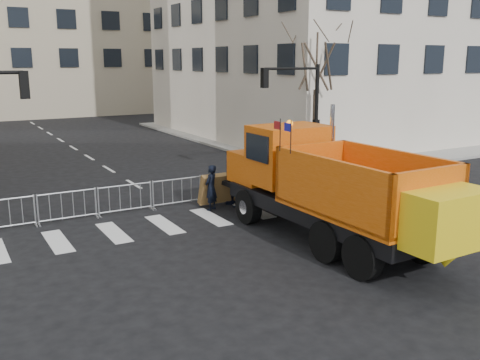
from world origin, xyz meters
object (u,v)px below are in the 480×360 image
cop_c (232,179)px  newspaper_box (314,176)px  cop_a (211,188)px  plow_truck (333,185)px  cop_b (238,187)px

cop_c → newspaper_box: 4.04m
cop_a → cop_c: 1.22m
plow_truck → cop_c: plow_truck is taller
cop_a → cop_c: cop_c is taller
newspaper_box → plow_truck: bearing=-104.4°
cop_b → cop_c: cop_c is taller
cop_a → cop_c: (1.14, 0.44, 0.11)m
cop_b → cop_a: bearing=8.0°
cop_b → cop_c: 0.61m
cop_a → newspaper_box: size_ratio=1.58×
plow_truck → cop_b: plow_truck is taller
cop_a → cop_b: bearing=138.5°
plow_truck → cop_b: 5.19m
cop_b → cop_c: size_ratio=0.83×
cop_a → cop_c: bearing=167.5°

